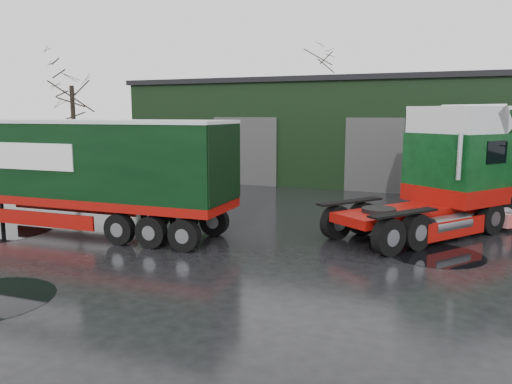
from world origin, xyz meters
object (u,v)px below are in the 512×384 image
tree_back_a (317,107)px  hero_tractor (417,172)px  trailer_left (62,175)px  tree_left (73,113)px  warehouse (397,130)px

tree_back_a → hero_tractor: bearing=-67.6°
trailer_left → tree_back_a: size_ratio=1.37×
hero_tractor → tree_back_a: tree_back_a is taller
tree_left → trailer_left: bearing=-49.8°
trailer_left → tree_left: (-9.50, 11.26, 2.22)m
warehouse → tree_back_a: 12.90m
warehouse → trailer_left: (-9.50, -19.26, -1.13)m
warehouse → tree_left: size_ratio=3.81×
warehouse → tree_left: tree_left is taller
hero_tractor → tree_back_a: size_ratio=0.77×
hero_tractor → trailer_left: hero_tractor is taller
tree_left → warehouse: bearing=22.8°
trailer_left → tree_left: size_ratio=1.53×
trailer_left → tree_back_a: bearing=-4.8°
hero_tractor → tree_left: tree_left is taller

